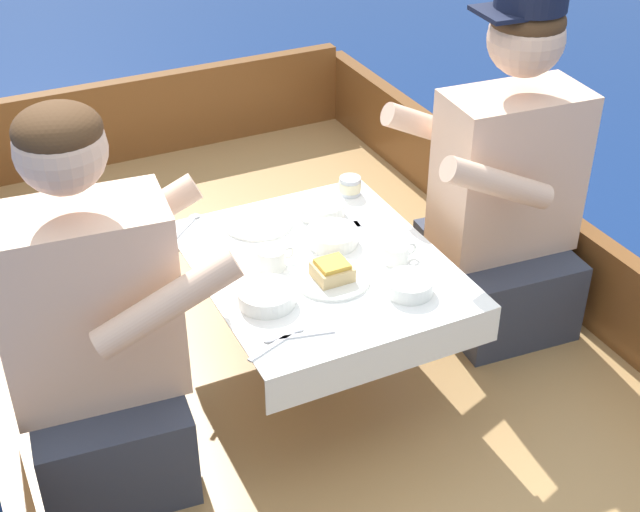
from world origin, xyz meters
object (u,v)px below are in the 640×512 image
Objects in this scene: sandwich at (332,270)px; tin_can at (350,186)px; person_starboard at (504,197)px; coffee_cup_port at (271,258)px; person_port at (96,340)px; coffee_cup_starboard at (396,253)px.

tin_can is (0.25, 0.39, -0.00)m from sandwich.
person_starboard is 0.45m from tin_can.
tin_can is at bearing 35.45° from coffee_cup_port.
person_port is 0.80m from coffee_cup_starboard.
tin_can is at bearing -30.27° from person_starboard.
person_port is at bearing -156.89° from tin_can.
sandwich is 0.95× the size of coffee_cup_starboard.
coffee_cup_port is 1.59× the size of tin_can.
person_starboard reaches higher than coffee_cup_port.
person_port reaches higher than tin_can.
coffee_cup_port is at bearing 17.54° from person_port.
coffee_cup_port is at bearing -144.55° from tin_can.
tin_can reaches higher than coffee_cup_starboard.
coffee_cup_starboard is at bearing 20.33° from person_starboard.
person_starboard is 15.46× the size of tin_can.
sandwich reaches higher than coffee_cup_port.
person_port is at bearing 177.95° from sandwich.
sandwich is (0.61, -0.02, 0.03)m from person_port.
coffee_cup_starboard is (-0.43, -0.12, -0.00)m from person_starboard.
coffee_cup_starboard is (0.31, -0.12, -0.00)m from coffee_cup_port.
person_port is at bearing 178.96° from coffee_cup_starboard.
person_port reaches higher than coffee_cup_port.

